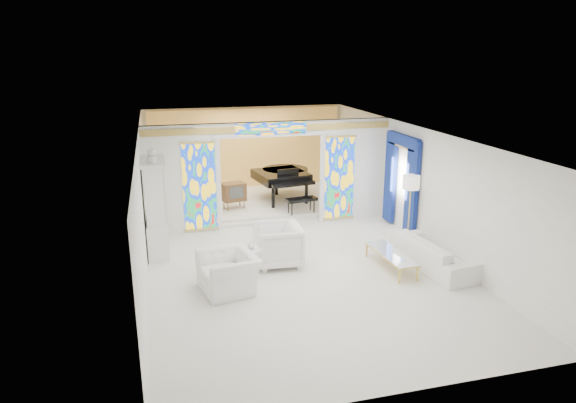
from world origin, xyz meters
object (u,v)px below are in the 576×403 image
object	(u,v)px
coffee_table	(391,254)
grand_piano	(284,175)
sofa	(433,253)
tv_console	(234,192)
armchair_right	(278,245)
china_cabinet	(156,208)
armchair_left	(228,272)

from	to	relation	value
coffee_table	grand_piano	distance (m)	5.88
sofa	tv_console	size ratio (longest dim) A/B	3.01
armchair_right	tv_console	bearing A→B (deg)	-171.72
coffee_table	tv_console	distance (m)	5.85
armchair_right	coffee_table	xyz separation A→B (m)	(2.49, -0.88, -0.14)
coffee_table	china_cabinet	bearing A→B (deg)	155.56
armchair_left	grand_piano	size ratio (longest dim) A/B	0.40
china_cabinet	grand_piano	distance (m)	5.31
armchair_right	tv_console	world-z (taller)	armchair_right
armchair_right	sofa	distance (m)	3.62
china_cabinet	sofa	size ratio (longest dim) A/B	1.13
armchair_right	grand_piano	bearing A→B (deg)	167.28
armchair_left	armchair_right	xyz separation A→B (m)	(1.33, 1.04, 0.09)
coffee_table	grand_piano	xyz separation A→B (m)	(-1.11, 5.75, 0.61)
china_cabinet	armchair_left	distance (m)	2.98
coffee_table	grand_piano	size ratio (longest dim) A/B	0.57
sofa	coffee_table	world-z (taller)	sofa
armchair_right	sofa	world-z (taller)	armchair_right
armchair_left	coffee_table	size ratio (longest dim) A/B	0.71
armchair_right	sofa	bearing A→B (deg)	75.79
china_cabinet	grand_piano	bearing A→B (deg)	39.56
sofa	grand_piano	world-z (taller)	grand_piano
tv_console	grand_piano	bearing A→B (deg)	7.33
armchair_right	coffee_table	world-z (taller)	armchair_right
sofa	tv_console	xyz separation A→B (m)	(-3.83, 5.28, 0.35)
armchair_left	sofa	distance (m)	4.78
sofa	grand_piano	xyz separation A→B (m)	(-2.07, 5.94, 0.61)
armchair_right	china_cabinet	bearing A→B (deg)	-115.57
tv_console	coffee_table	bearing A→B (deg)	-73.90
armchair_right	tv_console	size ratio (longest dim) A/B	1.35
china_cabinet	tv_console	bearing A→B (deg)	49.34
china_cabinet	armchair_right	world-z (taller)	china_cabinet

